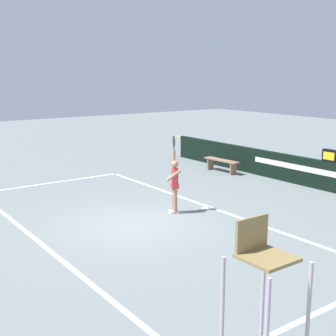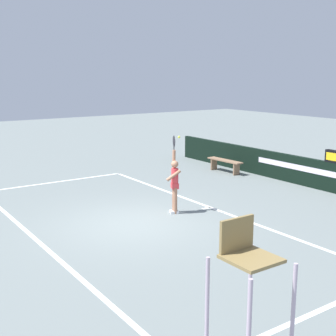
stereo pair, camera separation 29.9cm
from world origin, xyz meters
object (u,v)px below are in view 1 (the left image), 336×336
(tennis_ball, at_px, (179,137))
(umpire_chair, at_px, (262,291))
(courtside_bench_near, at_px, (222,162))
(speed_display, at_px, (330,156))
(tennis_player, at_px, (175,182))

(tennis_ball, relative_size, umpire_chair, 0.03)
(courtside_bench_near, bearing_deg, speed_display, 10.79)
(tennis_ball, distance_m, courtside_bench_near, 6.52)
(tennis_ball, bearing_deg, courtside_bench_near, 126.44)
(tennis_player, distance_m, courtside_bench_near, 6.07)
(speed_display, xyz_separation_m, tennis_player, (-1.07, -5.84, -0.31))
(speed_display, bearing_deg, courtside_bench_near, -169.21)
(tennis_player, bearing_deg, tennis_ball, -10.54)
(speed_display, height_order, courtside_bench_near, speed_display)
(tennis_player, relative_size, courtside_bench_near, 1.30)
(speed_display, height_order, tennis_ball, tennis_ball)
(tennis_ball, height_order, courtside_bench_near, tennis_ball)
(speed_display, xyz_separation_m, tennis_ball, (-0.80, -5.89, 1.03))
(tennis_player, height_order, tennis_ball, tennis_ball)
(tennis_ball, bearing_deg, speed_display, 82.30)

